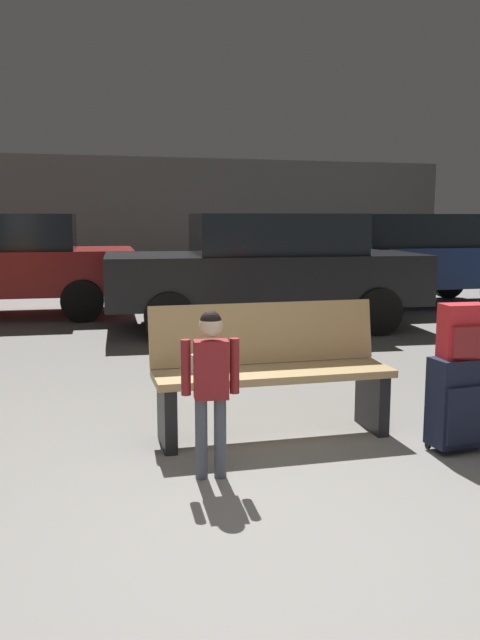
{
  "coord_description": "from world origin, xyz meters",
  "views": [
    {
      "loc": [
        -0.89,
        -2.58,
        1.48
      ],
      "look_at": [
        0.27,
        1.3,
        0.85
      ],
      "focal_mm": 37.57,
      "sensor_mm": 36.0,
      "label": 1
    }
  ],
  "objects_px": {
    "suitcase": "(460,402)",
    "child": "(210,376)",
    "parked_car_side": "(405,257)",
    "backpack_bright": "(464,332)",
    "bench": "(270,371)",
    "parked_car_near": "(266,267)"
  },
  "relations": [
    {
      "from": "bench",
      "to": "suitcase",
      "type": "relative_size",
      "value": 2.69
    },
    {
      "from": "parked_car_near",
      "to": "parked_car_side",
      "type": "height_order",
      "value": "same"
    },
    {
      "from": "child",
      "to": "parked_car_near",
      "type": "distance_m",
      "value": 5.23
    },
    {
      "from": "child",
      "to": "parked_car_near",
      "type": "height_order",
      "value": "parked_car_near"
    },
    {
      "from": "bench",
      "to": "parked_car_side",
      "type": "height_order",
      "value": "parked_car_side"
    },
    {
      "from": "suitcase",
      "to": "child",
      "type": "bearing_deg",
      "value": 179.29
    },
    {
      "from": "suitcase",
      "to": "child",
      "type": "relative_size",
      "value": 0.63
    },
    {
      "from": "backpack_bright",
      "to": "parked_car_side",
      "type": "xyz_separation_m",
      "value": [
        3.29,
        6.29,
        0.03
      ]
    },
    {
      "from": "backpack_bright",
      "to": "child",
      "type": "relative_size",
      "value": 0.35
    },
    {
      "from": "parked_car_near",
      "to": "parked_car_side",
      "type": "bearing_deg",
      "value": 26.06
    },
    {
      "from": "suitcase",
      "to": "bench",
      "type": "bearing_deg",
      "value": 147.3
    },
    {
      "from": "suitcase",
      "to": "parked_car_near",
      "type": "height_order",
      "value": "parked_car_near"
    },
    {
      "from": "child",
      "to": "parked_car_near",
      "type": "xyz_separation_m",
      "value": [
        1.99,
        4.84,
        0.21
      ]
    },
    {
      "from": "parked_car_side",
      "to": "parked_car_near",
      "type": "bearing_deg",
      "value": -153.94
    },
    {
      "from": "child",
      "to": "parked_car_side",
      "type": "distance_m",
      "value": 7.97
    },
    {
      "from": "parked_car_near",
      "to": "backpack_bright",
      "type": "bearing_deg",
      "value": -94.29
    },
    {
      "from": "parked_car_near",
      "to": "parked_car_side",
      "type": "distance_m",
      "value": 3.26
    },
    {
      "from": "bench",
      "to": "suitcase",
      "type": "distance_m",
      "value": 1.24
    },
    {
      "from": "backpack_bright",
      "to": "parked_car_side",
      "type": "distance_m",
      "value": 7.1
    },
    {
      "from": "suitcase",
      "to": "parked_car_side",
      "type": "bearing_deg",
      "value": 62.38
    },
    {
      "from": "bench",
      "to": "child",
      "type": "relative_size",
      "value": 1.68
    },
    {
      "from": "suitcase",
      "to": "backpack_bright",
      "type": "height_order",
      "value": "backpack_bright"
    }
  ]
}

